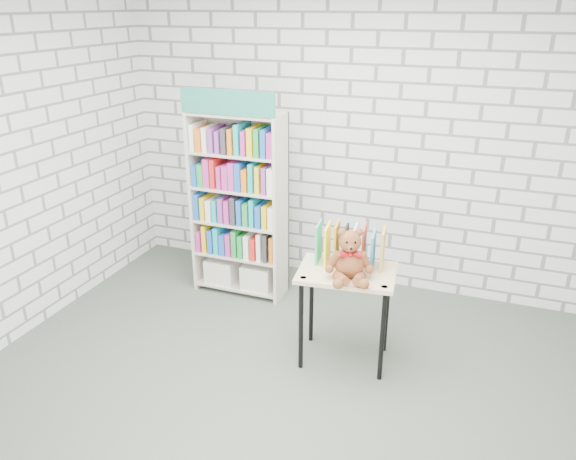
% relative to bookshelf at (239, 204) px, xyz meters
% --- Properties ---
extents(ground, '(4.50, 4.50, 0.00)m').
position_rel_bookshelf_xyz_m(ground, '(0.85, -1.36, -0.90)').
color(ground, '#454F43').
rests_on(ground, ground).
extents(room_shell, '(4.52, 4.02, 2.81)m').
position_rel_bookshelf_xyz_m(room_shell, '(0.85, -1.36, 0.89)').
color(room_shell, silver).
rests_on(room_shell, ground).
extents(bookshelf, '(0.87, 0.34, 1.96)m').
position_rel_bookshelf_xyz_m(bookshelf, '(0.00, 0.00, 0.00)').
color(bookshelf, beige).
rests_on(bookshelf, ground).
extents(display_table, '(0.77, 0.58, 0.78)m').
position_rel_bookshelf_xyz_m(display_table, '(1.25, -0.77, -0.23)').
color(display_table, '#DFB986').
rests_on(display_table, ground).
extents(table_books, '(0.53, 0.28, 0.30)m').
position_rel_bookshelf_xyz_m(table_books, '(1.24, -0.66, 0.03)').
color(table_books, '#29B394').
rests_on(table_books, display_table).
extents(teddy_bear, '(0.35, 0.34, 0.38)m').
position_rel_bookshelf_xyz_m(teddy_bear, '(1.29, -0.88, 0.03)').
color(teddy_bear, brown).
rests_on(teddy_bear, display_table).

